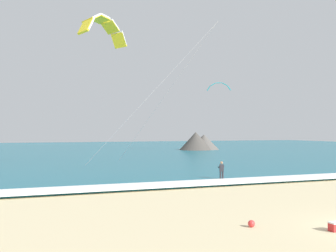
{
  "coord_description": "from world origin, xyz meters",
  "views": [
    {
      "loc": [
        -14.62,
        -12.57,
        4.28
      ],
      "look_at": [
        -2.98,
        18.22,
        4.71
      ],
      "focal_mm": 41.64,
      "sensor_mm": 36.0,
      "label": 1
    }
  ],
  "objects_px": {
    "surfboard": "(222,181)",
    "beach_ball": "(251,224)",
    "kitesurfer": "(222,170)",
    "kite_distant": "(219,86)",
    "cooler_box": "(336,226)",
    "kite_primary": "(103,27)"
  },
  "relations": [
    {
      "from": "surfboard",
      "to": "beach_ball",
      "type": "relative_size",
      "value": 4.66
    },
    {
      "from": "kitesurfer",
      "to": "kite_distant",
      "type": "xyz_separation_m",
      "value": [
        21.29,
        40.23,
        12.54
      ]
    },
    {
      "from": "surfboard",
      "to": "kitesurfer",
      "type": "xyz_separation_m",
      "value": [
        0.01,
        0.02,
        0.91
      ]
    },
    {
      "from": "surfboard",
      "to": "kitesurfer",
      "type": "relative_size",
      "value": 0.87
    },
    {
      "from": "surfboard",
      "to": "cooler_box",
      "type": "relative_size",
      "value": 2.53
    },
    {
      "from": "beach_ball",
      "to": "kite_primary",
      "type": "bearing_deg",
      "value": 95.45
    },
    {
      "from": "kite_distant",
      "to": "cooler_box",
      "type": "height_order",
      "value": "kite_distant"
    },
    {
      "from": "kitesurfer",
      "to": "beach_ball",
      "type": "xyz_separation_m",
      "value": [
        -6.41,
        -14.54,
        -0.78
      ]
    },
    {
      "from": "kitesurfer",
      "to": "surfboard",
      "type": "bearing_deg",
      "value": -107.25
    },
    {
      "from": "surfboard",
      "to": "kite_distant",
      "type": "height_order",
      "value": "kite_distant"
    },
    {
      "from": "surfboard",
      "to": "kitesurfer",
      "type": "distance_m",
      "value": 0.91
    },
    {
      "from": "kite_primary",
      "to": "beach_ball",
      "type": "distance_m",
      "value": 27.05
    },
    {
      "from": "kite_primary",
      "to": "beach_ball",
      "type": "height_order",
      "value": "kite_primary"
    },
    {
      "from": "surfboard",
      "to": "beach_ball",
      "type": "xyz_separation_m",
      "value": [
        -6.41,
        -14.52,
        0.13
      ]
    },
    {
      "from": "kite_primary",
      "to": "beach_ball",
      "type": "xyz_separation_m",
      "value": [
        2.18,
        -22.82,
        -14.35
      ]
    },
    {
      "from": "surfboard",
      "to": "beach_ball",
      "type": "height_order",
      "value": "beach_ball"
    },
    {
      "from": "cooler_box",
      "to": "beach_ball",
      "type": "height_order",
      "value": "cooler_box"
    },
    {
      "from": "kitesurfer",
      "to": "kite_distant",
      "type": "bearing_deg",
      "value": 62.12
    },
    {
      "from": "kitesurfer",
      "to": "kite_primary",
      "type": "distance_m",
      "value": 18.07
    },
    {
      "from": "kite_distant",
      "to": "beach_ball",
      "type": "bearing_deg",
      "value": -116.83
    },
    {
      "from": "kite_distant",
      "to": "cooler_box",
      "type": "bearing_deg",
      "value": -113.56
    },
    {
      "from": "kite_distant",
      "to": "kite_primary",
      "type": "bearing_deg",
      "value": -133.08
    }
  ]
}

